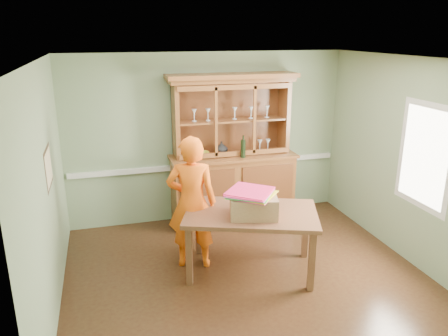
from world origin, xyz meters
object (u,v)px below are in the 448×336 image
object	(u,v)px
dining_table	(251,219)
cardboard_box	(253,205)
china_hutch	(232,172)
person	(192,203)

from	to	relation	value
dining_table	cardboard_box	size ratio (longest dim) A/B	3.34
china_hutch	cardboard_box	size ratio (longest dim) A/B	4.21
dining_table	person	bearing A→B (deg)	173.60
cardboard_box	china_hutch	bearing A→B (deg)	81.77
china_hutch	person	bearing A→B (deg)	-126.23
cardboard_box	dining_table	bearing A→B (deg)	81.81
china_hutch	dining_table	size ratio (longest dim) A/B	1.26
china_hutch	person	distance (m)	1.56
china_hutch	person	world-z (taller)	china_hutch
cardboard_box	person	size ratio (longest dim) A/B	0.32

